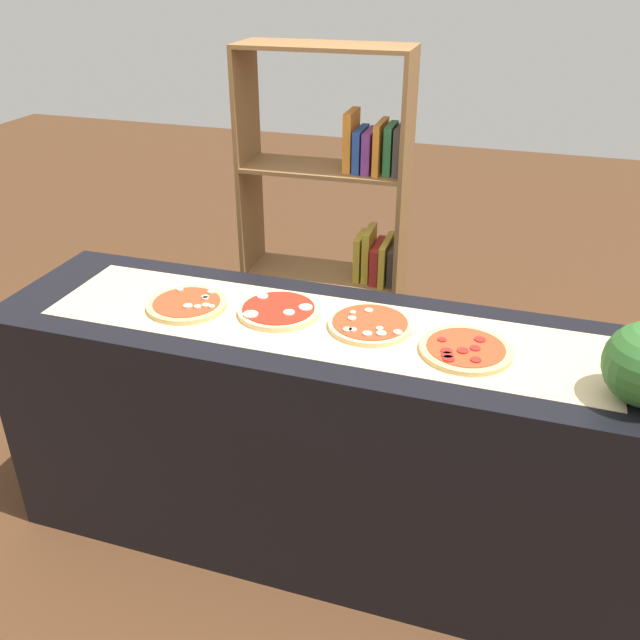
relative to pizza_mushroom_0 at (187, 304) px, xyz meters
The scene contains 8 objects.
ground_plane 1.01m from the pizza_mushroom_0, ahead, with size 12.00×12.00×0.00m, color #4C2D19.
counter 0.65m from the pizza_mushroom_0, ahead, with size 2.17×0.60×0.89m, color black.
parchment_paper 0.46m from the pizza_mushroom_0, ahead, with size 1.80×0.41×0.00m, color tan.
pizza_mushroom_0 is the anchor object (origin of this frame).
pizza_mozzarella_1 0.31m from the pizza_mushroom_0, ahead, with size 0.27×0.27×0.03m.
pizza_mushroom_2 0.62m from the pizza_mushroom_0, ahead, with size 0.27×0.27×0.03m.
pizza_pepperoni_3 0.92m from the pizza_mushroom_0, ahead, with size 0.28×0.28×0.02m.
bookshelf 1.18m from the pizza_mushroom_0, 79.69° to the left, with size 0.78×0.32×1.60m.
Camera 1 is at (0.58, -1.81, 1.94)m, focal length 38.40 mm.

